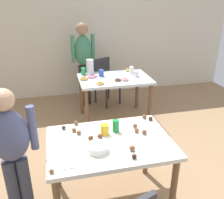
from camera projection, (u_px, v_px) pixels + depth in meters
The scene contains 35 objects.
wall_back at pixel (81, 32), 4.94m from camera, with size 6.40×0.10×2.60m, color beige.
dining_table_near at pixel (110, 150), 2.34m from camera, with size 1.15×0.81×0.75m.
dining_table_far at pixel (114, 84), 4.06m from camera, with size 1.15×0.78×0.75m.
chair_far_table at pixel (105, 78), 4.77m from camera, with size 0.54×0.54×0.87m.
person_girl_near at pixel (12, 149), 2.11m from camera, with size 0.46×0.26×1.35m.
person_adult_far at pixel (84, 57), 4.51m from camera, with size 0.45×0.27×1.55m.
mixing_bowl at pixel (98, 148), 2.15m from camera, with size 0.19×0.19×0.06m, color white.
soda_can at pixel (116, 126), 2.44m from camera, with size 0.07×0.07×0.12m, color #198438.
fork_near at pixel (70, 168), 1.94m from camera, with size 0.17×0.02×0.01m, color silver.
cup_near_0 at pixel (105, 129), 2.39m from camera, with size 0.08×0.08×0.10m, color yellow.
cake_ball_0 at pixel (137, 130), 2.43m from camera, with size 0.05×0.05×0.05m, color brown.
cake_ball_1 at pixel (144, 132), 2.40m from camera, with size 0.05×0.05×0.05m, color brown.
cake_ball_2 at pixel (76, 123), 2.57m from camera, with size 0.05×0.05×0.05m, color brown.
cake_ball_3 at pixel (91, 138), 2.30m from camera, with size 0.05×0.05×0.05m, color brown.
cake_ball_4 at pixel (132, 148), 2.15m from camera, with size 0.05×0.05×0.05m, color brown.
cake_ball_5 at pixel (134, 156), 2.05m from camera, with size 0.04×0.04×0.04m, color #3D2319.
cake_ball_6 at pixel (64, 128), 2.49m from camera, with size 0.04×0.04×0.04m, color #3D2319.
cake_ball_7 at pixel (135, 126), 2.52m from camera, with size 0.05×0.05×0.05m, color brown.
cake_ball_8 at pixel (144, 117), 2.70m from camera, with size 0.05×0.05×0.05m, color brown.
cake_ball_9 at pixel (151, 119), 2.66m from camera, with size 0.05×0.05×0.05m, color #3D2319.
cake_ball_10 at pixel (52, 171), 1.88m from camera, with size 0.04×0.04×0.04m, color brown.
cake_ball_11 at pixel (79, 133), 2.40m from camera, with size 0.04×0.04×0.04m, color brown.
cake_ball_12 at pixel (100, 136), 2.33m from camera, with size 0.05×0.05×0.05m, color brown.
cake_ball_13 at pixel (74, 130), 2.44m from camera, with size 0.04×0.04×0.04m, color brown.
pitcher_far at pixel (90, 67), 4.12m from camera, with size 0.12×0.12×0.26m, color white.
cup_far_0 at pixel (131, 70), 4.21m from camera, with size 0.07×0.07×0.12m, color white.
cup_far_1 at pixel (101, 73), 4.07m from camera, with size 0.08×0.08×0.11m, color #3351B2.
cup_far_2 at pixel (136, 73), 4.06m from camera, with size 0.09×0.09×0.10m, color white.
cup_far_3 at pixel (83, 71), 4.14m from camera, with size 0.08×0.08×0.12m, color green.
donut_far_0 at pixel (92, 76), 4.01m from camera, with size 0.14×0.14×0.04m, color pink.
donut_far_1 at pixel (130, 70), 4.33m from camera, with size 0.13×0.13×0.04m, color gold.
donut_far_2 at pixel (118, 80), 3.86m from camera, with size 0.10×0.10×0.03m, color brown.
donut_far_3 at pixel (125, 79), 3.88m from camera, with size 0.11×0.11×0.03m, color pink.
donut_far_4 at pixel (84, 79), 3.91m from camera, with size 0.13×0.13×0.04m, color gold.
donut_far_5 at pixel (100, 83), 3.71m from camera, with size 0.12×0.12×0.03m, color gold.
Camera 1 is at (-0.57, -1.88, 2.02)m, focal length 39.60 mm.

